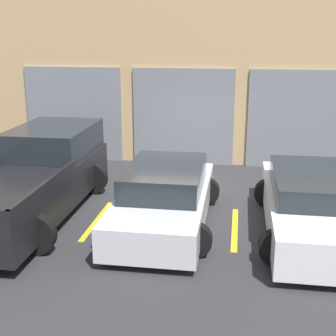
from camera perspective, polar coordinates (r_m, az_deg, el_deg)
The scene contains 7 objects.
ground_plane at distance 11.68m, azimuth 1.01°, elevation -3.33°, with size 28.00×28.00×0.00m, color #2D2D30.
shophouse_building at distance 14.34m, azimuth 2.83°, elevation 10.43°, with size 16.71×0.68×5.00m.
pickup_truck at distance 10.82m, azimuth -15.80°, elevation -1.06°, with size 2.46×5.46×1.73m.
sedan_white at distance 9.77m, azimuth 16.99°, elevation -4.32°, with size 2.13×4.65×1.25m.
sedan_side at distance 9.77m, azimuth -0.42°, elevation -3.60°, with size 2.17×4.35×1.26m.
parking_stripe_left at distance 10.29m, azimuth -8.64°, elevation -6.30°, with size 0.12×2.20×0.01m, color gold.
parking_stripe_centre at distance 9.86m, azimuth 8.14°, elevation -7.31°, with size 0.12×2.20×0.01m, color gold.
Camera 1 is at (1.46, -10.90, 3.93)m, focal length 50.00 mm.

